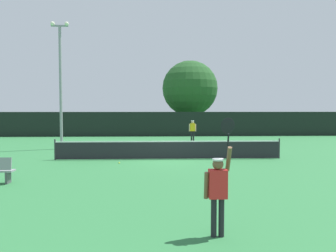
# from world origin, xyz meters

# --- Properties ---
(ground_plane) EXTENTS (120.00, 120.00, 0.00)m
(ground_plane) POSITION_xyz_m (0.00, 0.00, 0.00)
(ground_plane) COLOR #2D723D
(tennis_net) EXTENTS (11.83, 0.08, 1.07)m
(tennis_net) POSITION_xyz_m (0.00, 0.00, 0.51)
(tennis_net) COLOR #232328
(tennis_net) RESTS_ON ground
(perimeter_fence) EXTENTS (35.47, 0.12, 2.31)m
(perimeter_fence) POSITION_xyz_m (0.00, 14.69, 1.16)
(perimeter_fence) COLOR black
(perimeter_fence) RESTS_ON ground
(player_serving) EXTENTS (0.68, 0.39, 2.48)m
(player_serving) POSITION_xyz_m (0.55, -10.83, 1.08)
(player_serving) COLOR red
(player_serving) RESTS_ON ground
(player_receiving) EXTENTS (0.57, 0.25, 1.69)m
(player_receiving) POSITION_xyz_m (2.32, 9.27, 1.04)
(player_receiving) COLOR yellow
(player_receiving) RESTS_ON ground
(tennis_ball) EXTENTS (0.07, 0.07, 0.07)m
(tennis_ball) POSITION_xyz_m (-2.45, -1.33, 0.03)
(tennis_ball) COLOR #CCE033
(tennis_ball) RESTS_ON ground
(light_pole) EXTENTS (1.18, 0.28, 8.23)m
(light_pole) POSITION_xyz_m (-6.81, 4.79, 4.68)
(light_pole) COLOR gray
(light_pole) RESTS_ON ground
(large_tree) EXTENTS (5.90, 5.90, 7.73)m
(large_tree) POSITION_xyz_m (3.12, 18.85, 4.77)
(large_tree) COLOR brown
(large_tree) RESTS_ON ground
(parked_car_near) EXTENTS (2.27, 4.35, 1.69)m
(parked_car_near) POSITION_xyz_m (-3.35, 20.38, 0.78)
(parked_car_near) COLOR white
(parked_car_near) RESTS_ON ground
(parked_car_mid) EXTENTS (2.06, 4.27, 1.69)m
(parked_car_mid) POSITION_xyz_m (1.50, 21.80, 0.78)
(parked_car_mid) COLOR red
(parked_car_mid) RESTS_ON ground
(parked_car_far) EXTENTS (2.44, 4.41, 1.69)m
(parked_car_far) POSITION_xyz_m (6.37, 21.67, 0.78)
(parked_car_far) COLOR #B7B7BC
(parked_car_far) RESTS_ON ground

